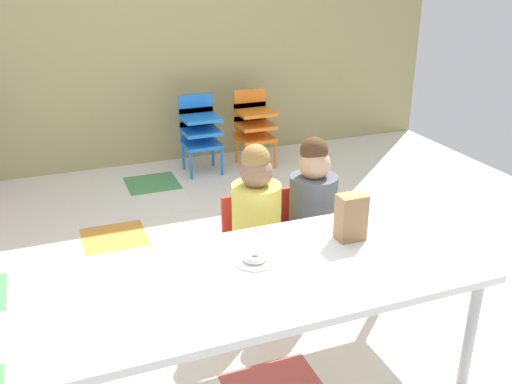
{
  "coord_description": "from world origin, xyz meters",
  "views": [
    {
      "loc": [
        -0.81,
        -2.7,
        1.81
      ],
      "look_at": [
        0.03,
        -0.56,
        0.84
      ],
      "focal_mm": 39.81,
      "sensor_mm": 36.0,
      "label": 1
    }
  ],
  "objects_px": {
    "kid_chair_orange_stack": "(254,123)",
    "donut_powdered_on_plate": "(255,257)",
    "seated_child_middle_seat": "(312,202)",
    "kid_chair_blue_stack": "(200,128)",
    "craft_table": "(258,282)",
    "paper_bag_brown": "(351,217)",
    "seated_child_near_camera": "(256,212)",
    "paper_plate_near_edge": "(255,261)"
  },
  "relations": [
    {
      "from": "craft_table",
      "to": "kid_chair_orange_stack",
      "type": "distance_m",
      "value": 2.94
    },
    {
      "from": "seated_child_middle_seat",
      "to": "kid_chair_blue_stack",
      "type": "relative_size",
      "value": 1.35
    },
    {
      "from": "craft_table",
      "to": "donut_powdered_on_plate",
      "type": "bearing_deg",
      "value": 76.56
    },
    {
      "from": "craft_table",
      "to": "paper_plate_near_edge",
      "type": "height_order",
      "value": "paper_plate_near_edge"
    },
    {
      "from": "kid_chair_orange_stack",
      "to": "donut_powdered_on_plate",
      "type": "relative_size",
      "value": 6.4
    },
    {
      "from": "seated_child_near_camera",
      "to": "paper_plate_near_edge",
      "type": "distance_m",
      "value": 0.58
    },
    {
      "from": "kid_chair_blue_stack",
      "to": "donut_powdered_on_plate",
      "type": "xyz_separation_m",
      "value": [
        -0.52,
        -2.66,
        0.21
      ]
    },
    {
      "from": "craft_table",
      "to": "paper_bag_brown",
      "type": "xyz_separation_m",
      "value": [
        0.51,
        0.13,
        0.16
      ]
    },
    {
      "from": "donut_powdered_on_plate",
      "to": "craft_table",
      "type": "bearing_deg",
      "value": -103.44
    },
    {
      "from": "seated_child_near_camera",
      "to": "paper_plate_near_edge",
      "type": "relative_size",
      "value": 5.1
    },
    {
      "from": "paper_bag_brown",
      "to": "donut_powdered_on_plate",
      "type": "bearing_deg",
      "value": -175.38
    },
    {
      "from": "seated_child_middle_seat",
      "to": "paper_plate_near_edge",
      "type": "distance_m",
      "value": 0.77
    },
    {
      "from": "paper_bag_brown",
      "to": "craft_table",
      "type": "bearing_deg",
      "value": -166.14
    },
    {
      "from": "donut_powdered_on_plate",
      "to": "seated_child_near_camera",
      "type": "bearing_deg",
      "value": 68.19
    },
    {
      "from": "kid_chair_orange_stack",
      "to": "donut_powdered_on_plate",
      "type": "distance_m",
      "value": 2.86
    },
    {
      "from": "kid_chair_orange_stack",
      "to": "paper_plate_near_edge",
      "type": "relative_size",
      "value": 3.78
    },
    {
      "from": "paper_plate_near_edge",
      "to": "craft_table",
      "type": "bearing_deg",
      "value": -103.44
    },
    {
      "from": "craft_table",
      "to": "donut_powdered_on_plate",
      "type": "xyz_separation_m",
      "value": [
        0.02,
        0.09,
        0.07
      ]
    },
    {
      "from": "seated_child_middle_seat",
      "to": "donut_powdered_on_plate",
      "type": "height_order",
      "value": "seated_child_middle_seat"
    },
    {
      "from": "craft_table",
      "to": "paper_bag_brown",
      "type": "relative_size",
      "value": 8.6
    },
    {
      "from": "kid_chair_blue_stack",
      "to": "paper_bag_brown",
      "type": "xyz_separation_m",
      "value": [
        -0.03,
        -2.62,
        0.3
      ]
    },
    {
      "from": "kid_chair_orange_stack",
      "to": "donut_powdered_on_plate",
      "type": "height_order",
      "value": "kid_chair_orange_stack"
    },
    {
      "from": "seated_child_middle_seat",
      "to": "kid_chair_blue_stack",
      "type": "distance_m",
      "value": 2.12
    },
    {
      "from": "paper_bag_brown",
      "to": "kid_chair_blue_stack",
      "type": "bearing_deg",
      "value": 89.33
    },
    {
      "from": "paper_plate_near_edge",
      "to": "donut_powdered_on_plate",
      "type": "height_order",
      "value": "donut_powdered_on_plate"
    },
    {
      "from": "seated_child_near_camera",
      "to": "donut_powdered_on_plate",
      "type": "relative_size",
      "value": 8.64
    },
    {
      "from": "craft_table",
      "to": "paper_bag_brown",
      "type": "distance_m",
      "value": 0.55
    },
    {
      "from": "seated_child_near_camera",
      "to": "donut_powdered_on_plate",
      "type": "xyz_separation_m",
      "value": [
        -0.22,
        -0.54,
        0.06
      ]
    },
    {
      "from": "kid_chair_orange_stack",
      "to": "donut_powdered_on_plate",
      "type": "xyz_separation_m",
      "value": [
        -1.03,
        -2.66,
        0.21
      ]
    },
    {
      "from": "donut_powdered_on_plate",
      "to": "paper_bag_brown",
      "type": "bearing_deg",
      "value": 4.62
    },
    {
      "from": "paper_plate_near_edge",
      "to": "paper_bag_brown",
      "type": "bearing_deg",
      "value": 4.62
    },
    {
      "from": "seated_child_middle_seat",
      "to": "kid_chair_orange_stack",
      "type": "distance_m",
      "value": 2.18
    },
    {
      "from": "seated_child_near_camera",
      "to": "kid_chair_orange_stack",
      "type": "xyz_separation_m",
      "value": [
        0.81,
        2.12,
        -0.16
      ]
    },
    {
      "from": "seated_child_middle_seat",
      "to": "paper_bag_brown",
      "type": "xyz_separation_m",
      "value": [
        -0.06,
        -0.5,
        0.14
      ]
    },
    {
      "from": "paper_bag_brown",
      "to": "kid_chair_orange_stack",
      "type": "bearing_deg",
      "value": 78.39
    },
    {
      "from": "kid_chair_blue_stack",
      "to": "paper_bag_brown",
      "type": "bearing_deg",
      "value": -90.67
    },
    {
      "from": "craft_table",
      "to": "seated_child_near_camera",
      "type": "distance_m",
      "value": 0.67
    },
    {
      "from": "seated_child_near_camera",
      "to": "kid_chair_blue_stack",
      "type": "xyz_separation_m",
      "value": [
        0.3,
        2.12,
        -0.16
      ]
    },
    {
      "from": "seated_child_middle_seat",
      "to": "donut_powdered_on_plate",
      "type": "relative_size",
      "value": 8.64
    },
    {
      "from": "paper_bag_brown",
      "to": "donut_powdered_on_plate",
      "type": "distance_m",
      "value": 0.5
    },
    {
      "from": "craft_table",
      "to": "seated_child_near_camera",
      "type": "height_order",
      "value": "seated_child_near_camera"
    },
    {
      "from": "seated_child_middle_seat",
      "to": "craft_table",
      "type": "bearing_deg",
      "value": -132.21
    }
  ]
}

